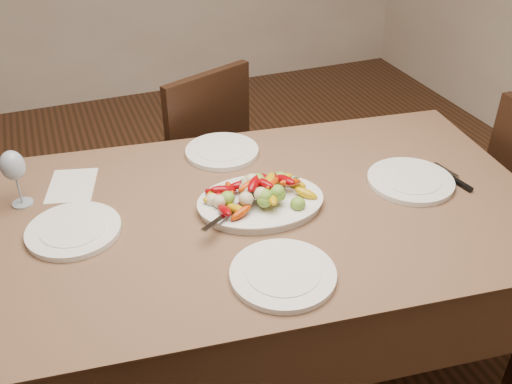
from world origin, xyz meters
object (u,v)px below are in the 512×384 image
Objects in this scene: chair_far at (185,160)px; plate_far at (222,152)px; plate_right at (410,181)px; wine_glass at (16,177)px; dining_table at (256,296)px; serving_platter at (261,204)px; plate_near at (283,275)px; plate_left at (74,230)px.

chair_far reaches higher than plate_far.
wine_glass is at bearing 164.45° from plate_right.
plate_right reaches higher than dining_table.
plate_far reaches higher than dining_table.
wine_glass is (-1.23, 0.34, 0.09)m from plate_right.
chair_far reaches higher than serving_platter.
dining_table is 0.39m from serving_platter.
plate_near is at bearing 66.67° from chair_far.
plate_right is 0.68m from plate_far.
serving_platter reaches higher than dining_table.
chair_far is 0.91m from serving_platter.
plate_near is (-0.05, -0.33, 0.39)m from dining_table.
wine_glass is at bearing 18.21° from chair_far.
chair_far is 0.99m from plate_left.
chair_far is at bearing 55.60° from plate_left.
plate_far and plate_near have the same top height.
dining_table is 6.34× the size of plate_right.
plate_left and plate_right have the same top height.
chair_far reaches higher than plate_right.
plate_far is (-0.01, 0.37, -0.00)m from serving_platter.
plate_left and plate_near have the same top height.
serving_platter is at bearing -7.43° from plate_left.
serving_platter is at bearing 78.80° from plate_near.
chair_far is at bearing 88.54° from plate_near.
dining_table is at bearing -91.46° from plate_far.
plate_left is 0.97× the size of plate_right.
plate_left is 1.04× the size of plate_far.
plate_right and plate_near have the same top height.
plate_right and plate_far have the same top height.
chair_far is 3.27× the size of plate_right.
plate_left is at bearing 172.15° from dining_table.
wine_glass is at bearing 135.97° from plate_near.
serving_platter is 1.40× the size of plate_left.
serving_platter is 0.58m from plate_left.
dining_table is at bearing -7.85° from plate_left.
serving_platter is 0.37m from plate_far.
dining_table is at bearing 69.37° from chair_far.
chair_far is 3.39× the size of plate_left.
dining_table is 6.35× the size of plate_near.
wine_glass is at bearing -173.45° from plate_far.
serving_platter is 0.34m from plate_near.
plate_far is (0.03, -0.49, 0.29)m from chair_far.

